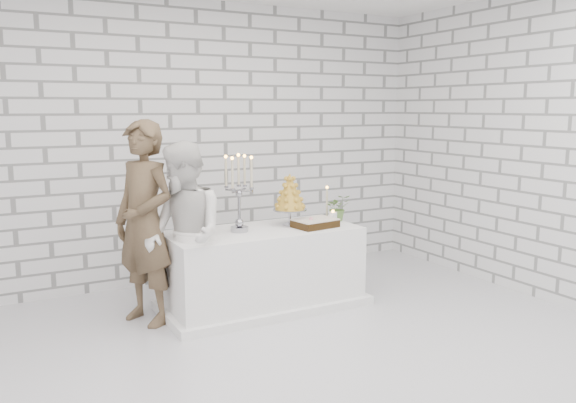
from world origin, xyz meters
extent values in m
cube|color=silver|center=(0.00, 0.00, 0.00)|extent=(6.00, 5.00, 0.01)
cube|color=white|center=(0.00, 2.50, 1.50)|extent=(6.00, 0.01, 3.00)
cube|color=white|center=(3.00, 0.00, 1.50)|extent=(0.01, 5.00, 3.00)
cube|color=white|center=(0.48, 1.29, 0.38)|extent=(1.80, 0.80, 0.75)
imported|color=brown|center=(-0.59, 1.43, 0.89)|extent=(0.67, 0.77, 1.78)
imported|color=white|center=(-0.33, 1.14, 0.80)|extent=(0.66, 0.82, 1.60)
cube|color=black|center=(0.97, 1.15, 0.79)|extent=(0.42, 0.33, 0.08)
cylinder|color=white|center=(1.20, 1.19, 0.81)|extent=(0.09, 0.09, 0.12)
cylinder|color=beige|center=(1.28, 1.43, 0.91)|extent=(0.07, 0.07, 0.32)
imported|color=#3A672B|center=(1.33, 1.32, 0.88)|extent=(0.29, 0.27, 0.27)
camera|label=1|loc=(-1.83, -3.48, 1.87)|focal=36.15mm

